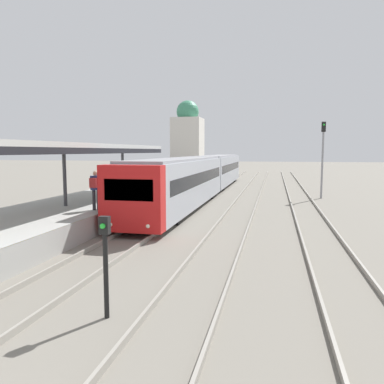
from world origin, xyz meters
TOP-DOWN VIEW (x-y plane):
  - platform_canopy at (-3.89, 13.91)m, footprint 4.00×16.54m
  - person_on_platform at (-2.00, 13.05)m, footprint 0.40×0.40m
  - train_near at (0.00, 27.07)m, footprint 2.52×30.60m
  - signal_post_near at (2.07, 5.42)m, footprint 0.20×0.21m
  - signal_mast_far at (8.59, 26.52)m, footprint 0.28×0.29m
  - distant_domed_building at (-7.82, 55.03)m, footprint 4.41×4.41m

SIDE VIEW (x-z plane):
  - signal_post_near at x=2.07m, z-range 0.23..2.32m
  - train_near at x=0.00m, z-range 0.17..3.12m
  - person_on_platform at x=-2.00m, z-range 1.03..2.70m
  - signal_mast_far at x=8.59m, z-range 0.67..6.06m
  - platform_canopy at x=-3.89m, z-range 2.16..4.96m
  - distant_domed_building at x=-7.82m, z-range -0.32..10.66m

